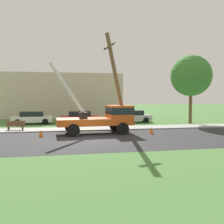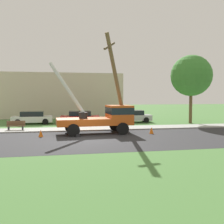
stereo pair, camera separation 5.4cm
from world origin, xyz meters
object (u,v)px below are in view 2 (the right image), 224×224
roadside_tree_near (191,76)px  parked_sedan_red (80,117)px  traffic_cone_curbside (121,128)px  traffic_cone_ahead (151,130)px  parked_sedan_white (32,118)px  leaning_utility_pole (117,83)px  parked_sedan_silver (133,116)px  utility_truck (104,117)px  park_bench (16,126)px  traffic_cone_behind (41,133)px

roadside_tree_near → parked_sedan_red: bearing=169.1°
traffic_cone_curbside → roadside_tree_near: (9.24, 4.64, 5.17)m
traffic_cone_ahead → parked_sedan_white: 14.32m
leaning_utility_pole → parked_sedan_silver: 9.51m
utility_truck → roadside_tree_near: roadside_tree_near is taller
utility_truck → park_bench: size_ratio=4.32×
parked_sedan_red → parked_sedan_silver: same height
traffic_cone_behind → parked_sedan_red: parked_sedan_red is taller
traffic_cone_curbside → park_bench: size_ratio=0.35×
leaning_utility_pole → parked_sedan_white: (-8.03, 8.13, -3.51)m
traffic_cone_behind → parked_sedan_red: 9.95m
traffic_cone_ahead → parked_sedan_white: bearing=138.2°
utility_truck → park_bench: 8.21m
leaning_utility_pole → park_bench: bearing=164.3°
leaning_utility_pole → roadside_tree_near: 11.30m
parked_sedan_red → traffic_cone_ahead: bearing=-60.0°
utility_truck → parked_sedan_white: 10.97m
utility_truck → roadside_tree_near: size_ratio=0.89×
traffic_cone_ahead → traffic_cone_curbside: same height
parked_sedan_white → leaning_utility_pole: bearing=-45.4°
traffic_cone_ahead → parked_sedan_red: size_ratio=0.12×
traffic_cone_behind → parked_sedan_silver: (9.91, 9.44, 0.43)m
traffic_cone_ahead → parked_sedan_silver: bearing=84.1°
park_bench → traffic_cone_curbside: bearing=-9.9°
parked_sedan_white → parked_sedan_red: 5.31m
traffic_cone_ahead → utility_truck: bearing=165.4°
parked_sedan_white → park_bench: size_ratio=2.77×
parked_sedan_silver → traffic_cone_ahead: bearing=-95.9°
traffic_cone_curbside → traffic_cone_ahead: bearing=-47.1°
utility_truck → parked_sedan_silver: utility_truck is taller
leaning_utility_pole → traffic_cone_curbside: bearing=56.7°
traffic_cone_ahead → traffic_cone_curbside: 3.08m
traffic_cone_ahead → park_bench: bearing=161.3°
parked_sedan_white → park_bench: (-0.77, -5.65, -0.25)m
traffic_cone_behind → park_bench: park_bench is taller
utility_truck → traffic_cone_ahead: 4.11m
traffic_cone_ahead → traffic_cone_behind: same height
traffic_cone_behind → parked_sedan_white: bearing=100.4°
traffic_cone_ahead → roadside_tree_near: roadside_tree_near is taller
traffic_cone_behind → parked_sedan_silver: 13.69m
leaning_utility_pole → parked_sedan_white: 11.95m
utility_truck → leaning_utility_pole: 3.08m
parked_sedan_silver → park_bench: parked_sedan_silver is taller
traffic_cone_behind → park_bench: bearing=123.0°
traffic_cone_ahead → parked_sedan_red: (-5.38, 9.30, 0.43)m
leaning_utility_pole → parked_sedan_silver: (3.63, 8.05, -3.51)m
traffic_cone_behind → roadside_tree_near: bearing=23.1°
traffic_cone_ahead → parked_sedan_red: 10.75m
parked_sedan_silver → park_bench: (-12.43, -5.57, -0.25)m
traffic_cone_curbside → park_bench: 9.50m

